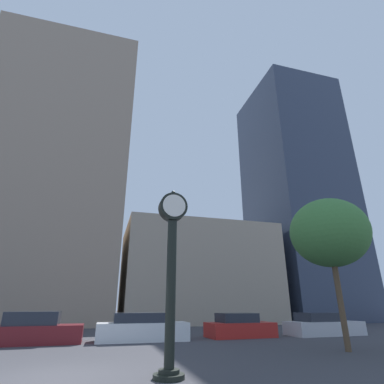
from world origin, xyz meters
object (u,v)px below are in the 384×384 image
at_px(street_clock, 171,264).
at_px(bare_tree, 329,233).
at_px(car_white, 142,329).
at_px(car_red, 239,327).
at_px(car_silver, 323,326).
at_px(car_maroon, 35,330).

xyz_separation_m(street_clock, bare_tree, (7.83, 2.68, 1.99)).
height_order(car_white, car_red, car_white).
bearing_deg(bare_tree, car_silver, 58.87).
xyz_separation_m(car_white, bare_tree, (7.48, -6.01, 4.22)).
bearing_deg(street_clock, car_maroon, 118.45).
bearing_deg(car_silver, bare_tree, -123.39).
distance_m(street_clock, car_white, 8.98).
xyz_separation_m(car_maroon, car_white, (5.09, -0.06, -0.02)).
height_order(street_clock, bare_tree, bare_tree).
distance_m(car_maroon, bare_tree, 14.58).
bearing_deg(car_silver, car_white, 178.21).
bearing_deg(car_white, car_maroon, 179.64).
bearing_deg(street_clock, car_red, 56.33).
xyz_separation_m(car_red, car_silver, (5.50, -0.26, -0.00)).
distance_m(street_clock, bare_tree, 8.51).
bearing_deg(car_maroon, car_silver, -1.09).
bearing_deg(car_maroon, car_white, -1.90).
distance_m(car_red, bare_tree, 7.86).
relative_size(car_white, car_silver, 0.98).
bearing_deg(car_silver, street_clock, -144.93).
xyz_separation_m(car_silver, bare_tree, (-3.69, -6.10, 4.25)).
bearing_deg(car_silver, car_maroon, 177.84).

